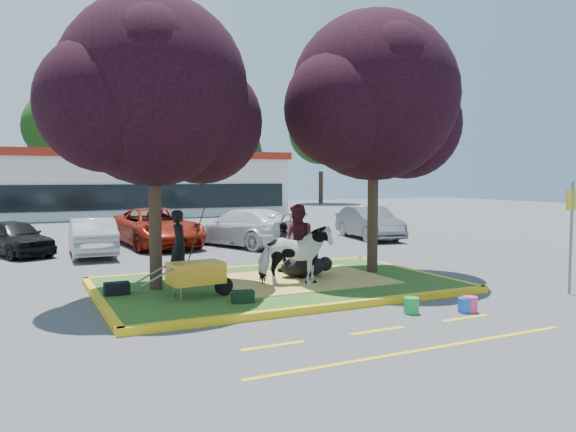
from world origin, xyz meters
name	(u,v)px	position (x,y,z in m)	size (l,w,h in m)	color
ground	(277,288)	(0.00, 0.00, 0.00)	(90.00, 90.00, 0.00)	#424244
median_island	(277,285)	(0.00, 0.00, 0.07)	(8.00, 5.00, 0.15)	#244E18
curb_near	(331,307)	(0.00, -2.58, 0.07)	(8.30, 0.16, 0.15)	yellow
curb_far	(238,269)	(0.00, 2.58, 0.07)	(8.30, 0.16, 0.15)	yellow
curb_left	(99,301)	(-4.08, 0.00, 0.07)	(0.16, 5.30, 0.15)	yellow
curb_right	(412,272)	(4.08, 0.00, 0.07)	(0.16, 5.30, 0.15)	yellow
straw_bedding	(299,280)	(0.60, 0.00, 0.15)	(4.20, 3.00, 0.01)	#CEB955
tree_purple_left	(154,100)	(-2.78, 0.38, 4.36)	(5.06, 4.20, 6.51)	black
tree_purple_right	(375,104)	(2.92, 0.18, 4.56)	(5.30, 4.40, 6.82)	black
fire_lane_stripe_a	(273,346)	(-2.00, -4.20, 0.00)	(1.10, 0.12, 0.01)	yellow
fire_lane_stripe_b	(378,331)	(0.00, -4.20, 0.00)	(1.10, 0.12, 0.01)	yellow
fire_lane_stripe_c	(465,318)	(2.00, -4.20, 0.00)	(1.10, 0.12, 0.01)	yellow
fire_lane_long	(423,350)	(0.00, -5.40, 0.00)	(6.00, 0.10, 0.01)	yellow
retail_building	(135,183)	(2.00, 27.98, 2.25)	(20.40, 8.40, 4.40)	silver
treeline	(103,117)	(1.23, 37.61, 7.73)	(46.58, 7.80, 14.63)	black
cow	(295,255)	(0.18, -0.63, 0.86)	(0.76, 1.68, 1.42)	white
calf	(304,266)	(0.89, 0.29, 0.42)	(1.23, 0.70, 0.53)	black
handler	(179,245)	(-2.04, 1.24, 1.01)	(0.63, 0.41, 1.72)	black
visitor_a	(298,241)	(0.69, 0.22, 1.07)	(0.90, 0.70, 1.85)	#46141D
visitor_b	(284,247)	(0.76, 1.20, 0.81)	(0.78, 0.32, 1.32)	black
wheelbarrow	(197,273)	(-2.25, -0.91, 0.67)	(2.00, 0.75, 0.75)	black
gear_bag_dark	(117,288)	(-3.70, 0.16, 0.28)	(0.52, 0.28, 0.27)	black
gear_bag_green	(243,297)	(-1.54, -1.72, 0.27)	(0.44, 0.28, 0.24)	black
sign_post	(572,225)	(5.72, -3.56, 1.59)	(0.36, 0.06, 2.56)	slate
bucket_green	(411,306)	(1.30, -3.47, 0.16)	(0.30, 0.30, 0.32)	green
bucket_pink	(470,304)	(2.42, -3.88, 0.16)	(0.29, 0.29, 0.31)	#E43274
bucket_blue	(465,305)	(2.31, -3.85, 0.14)	(0.27, 0.27, 0.29)	blue
car_black	(14,238)	(-5.67, 8.94, 0.62)	(1.46, 3.62, 1.23)	black
car_silver	(92,237)	(-3.30, 7.77, 0.65)	(1.37, 3.92, 1.29)	#A6AAAE
car_red	(156,227)	(-0.76, 9.38, 0.74)	(2.45, 5.32, 1.48)	maroon
car_white	(244,227)	(2.32, 7.97, 0.72)	(2.03, 4.99, 1.45)	silver
car_grey	(369,223)	(8.09, 7.98, 0.70)	(1.47, 4.22, 1.39)	#585B60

